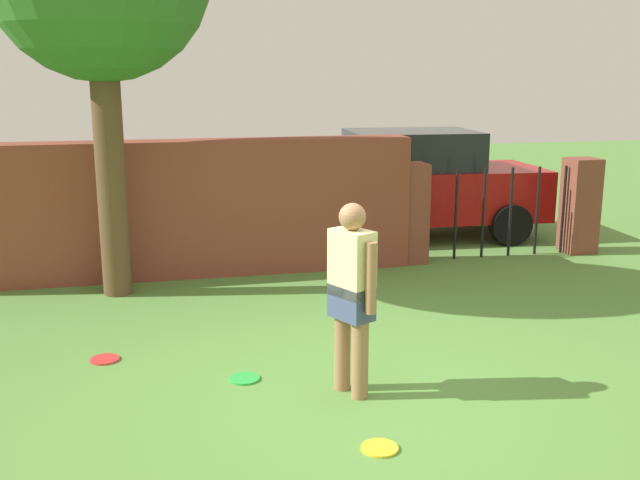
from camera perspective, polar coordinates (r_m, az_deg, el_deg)
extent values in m
plane|color=#568C3D|center=(6.35, 3.49, -11.65)|extent=(40.00, 40.00, 0.00)
cube|color=brown|center=(9.74, -11.82, 2.32)|extent=(6.47, 0.50, 1.78)
cylinder|color=brown|center=(9.00, -15.93, 5.42)|extent=(0.34, 0.34, 3.08)
cylinder|color=#9E704C|center=(6.08, 3.12, -8.42)|extent=(0.14, 0.14, 0.85)
cylinder|color=#9E704C|center=(6.24, 1.74, -7.86)|extent=(0.14, 0.14, 0.85)
cube|color=#3F4C72|center=(6.03, 2.46, -4.81)|extent=(0.36, 0.42, 0.28)
cube|color=beige|center=(5.94, 2.49, -1.82)|extent=(0.36, 0.42, 0.55)
sphere|color=#9E704C|center=(5.86, 2.53, 1.82)|extent=(0.22, 0.22, 0.22)
cylinder|color=#9E704C|center=(5.80, 3.97, -2.97)|extent=(0.09, 0.09, 0.58)
cylinder|color=#9E704C|center=(6.13, 1.07, -2.09)|extent=(0.09, 0.09, 0.58)
cube|color=brown|center=(10.38, 6.97, 2.08)|extent=(0.44, 0.44, 1.40)
cube|color=brown|center=(11.56, 19.49, 2.53)|extent=(0.44, 0.44, 1.40)
cylinder|color=black|center=(10.49, 8.35, 1.87)|extent=(0.04, 0.04, 1.30)
cylinder|color=black|center=(10.65, 10.48, 1.95)|extent=(0.04, 0.04, 1.30)
cylinder|color=black|center=(10.82, 12.54, 2.03)|extent=(0.04, 0.04, 1.30)
cylinder|color=black|center=(11.01, 14.54, 2.11)|extent=(0.04, 0.04, 1.30)
cylinder|color=black|center=(11.21, 16.47, 2.18)|extent=(0.04, 0.04, 1.30)
cylinder|color=black|center=(11.42, 18.33, 2.25)|extent=(0.04, 0.04, 1.30)
cube|color=#A51111|center=(12.01, 7.04, 3.65)|extent=(4.29, 1.95, 0.80)
cube|color=#1E2328|center=(11.92, 7.13, 6.97)|extent=(2.09, 1.62, 0.60)
cylinder|color=black|center=(10.96, 1.38, 0.71)|extent=(0.65, 0.26, 0.64)
cylinder|color=black|center=(12.60, -0.08, 2.33)|extent=(0.65, 0.26, 0.64)
cylinder|color=black|center=(11.77, 14.55, 1.16)|extent=(0.65, 0.26, 0.64)
cylinder|color=black|center=(13.31, 11.60, 2.64)|extent=(0.65, 0.26, 0.64)
cylinder|color=red|center=(7.26, -16.33, -8.86)|extent=(0.27, 0.27, 0.02)
cylinder|color=green|center=(6.60, -5.89, -10.63)|extent=(0.27, 0.27, 0.02)
cylinder|color=yellow|center=(5.48, 4.64, -15.77)|extent=(0.27, 0.27, 0.02)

